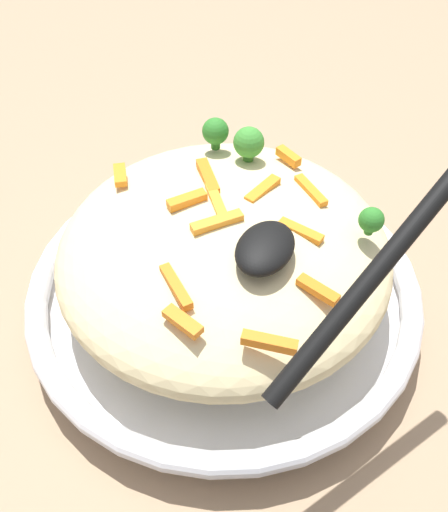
% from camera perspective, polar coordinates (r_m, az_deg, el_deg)
% --- Properties ---
extents(ground_plane, '(2.40, 2.40, 0.00)m').
position_cam_1_polar(ground_plane, '(0.53, -0.00, -5.21)').
color(ground_plane, '#9E7F60').
extents(serving_bowl, '(0.34, 0.34, 0.04)m').
position_cam_1_polar(serving_bowl, '(0.51, -0.00, -3.61)').
color(serving_bowl, silver).
rests_on(serving_bowl, ground_plane).
extents(pasta_mound, '(0.28, 0.27, 0.08)m').
position_cam_1_polar(pasta_mound, '(0.47, -0.00, 0.48)').
color(pasta_mound, beige).
rests_on(pasta_mound, serving_bowl).
extents(carrot_piece_0, '(0.03, 0.04, 0.01)m').
position_cam_1_polar(carrot_piece_0, '(0.40, -4.77, -3.05)').
color(carrot_piece_0, orange).
rests_on(carrot_piece_0, pasta_mound).
extents(carrot_piece_1, '(0.02, 0.03, 0.01)m').
position_cam_1_polar(carrot_piece_1, '(0.40, 9.31, -3.32)').
color(carrot_piece_1, orange).
rests_on(carrot_piece_1, pasta_mound).
extents(carrot_piece_2, '(0.03, 0.02, 0.01)m').
position_cam_1_polar(carrot_piece_2, '(0.50, -10.28, 7.94)').
color(carrot_piece_2, orange).
rests_on(carrot_piece_2, pasta_mound).
extents(carrot_piece_3, '(0.01, 0.04, 0.01)m').
position_cam_1_polar(carrot_piece_3, '(0.44, 7.62, 2.48)').
color(carrot_piece_3, orange).
rests_on(carrot_piece_3, pasta_mound).
extents(carrot_piece_4, '(0.03, 0.03, 0.01)m').
position_cam_1_polar(carrot_piece_4, '(0.45, -3.85, 5.38)').
color(carrot_piece_4, orange).
rests_on(carrot_piece_4, pasta_mound).
extents(carrot_piece_5, '(0.03, 0.03, 0.01)m').
position_cam_1_polar(carrot_piece_5, '(0.45, -0.79, 5.51)').
color(carrot_piece_5, orange).
rests_on(carrot_piece_5, pasta_mound).
extents(carrot_piece_6, '(0.02, 0.03, 0.01)m').
position_cam_1_polar(carrot_piece_6, '(0.51, 6.42, 9.83)').
color(carrot_piece_6, orange).
rests_on(carrot_piece_6, pasta_mound).
extents(carrot_piece_7, '(0.04, 0.03, 0.01)m').
position_cam_1_polar(carrot_piece_7, '(0.43, -0.57, 3.28)').
color(carrot_piece_7, orange).
rests_on(carrot_piece_7, pasta_mound).
extents(carrot_piece_8, '(0.01, 0.04, 0.01)m').
position_cam_1_polar(carrot_piece_8, '(0.37, 4.53, -8.54)').
color(carrot_piece_8, orange).
rests_on(carrot_piece_8, pasta_mound).
extents(carrot_piece_9, '(0.03, 0.04, 0.01)m').
position_cam_1_polar(carrot_piece_9, '(0.48, 8.61, 6.48)').
color(carrot_piece_9, orange).
rests_on(carrot_piece_9, pasta_mound).
extents(carrot_piece_10, '(0.02, 0.03, 0.01)m').
position_cam_1_polar(carrot_piece_10, '(0.38, -4.13, -6.50)').
color(carrot_piece_10, orange).
rests_on(carrot_piece_10, pasta_mound).
extents(carrot_piece_11, '(0.04, 0.04, 0.01)m').
position_cam_1_polar(carrot_piece_11, '(0.48, -1.62, 7.85)').
color(carrot_piece_11, orange).
rests_on(carrot_piece_11, pasta_mound).
extents(carrot_piece_12, '(0.04, 0.02, 0.01)m').
position_cam_1_polar(carrot_piece_12, '(0.47, 3.85, 6.57)').
color(carrot_piece_12, orange).
rests_on(carrot_piece_12, pasta_mound).
extents(broccoli_floret_0, '(0.03, 0.03, 0.03)m').
position_cam_1_polar(broccoli_floret_0, '(0.50, 2.48, 11.17)').
color(broccoli_floret_0, '#377928').
rests_on(broccoli_floret_0, pasta_mound).
extents(broccoli_floret_1, '(0.02, 0.02, 0.02)m').
position_cam_1_polar(broccoli_floret_1, '(0.44, 14.42, 3.46)').
color(broccoli_floret_1, '#296820').
rests_on(broccoli_floret_1, pasta_mound).
extents(broccoli_floret_2, '(0.02, 0.02, 0.03)m').
position_cam_1_polar(broccoli_floret_2, '(0.51, -0.86, 12.24)').
color(broccoli_floret_2, '#296820').
rests_on(broccoli_floret_2, pasta_mound).
extents(serving_spoon, '(0.17, 0.14, 0.10)m').
position_cam_1_polar(serving_spoon, '(0.38, 8.05, -0.06)').
color(serving_spoon, black).
rests_on(serving_spoon, pasta_mound).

